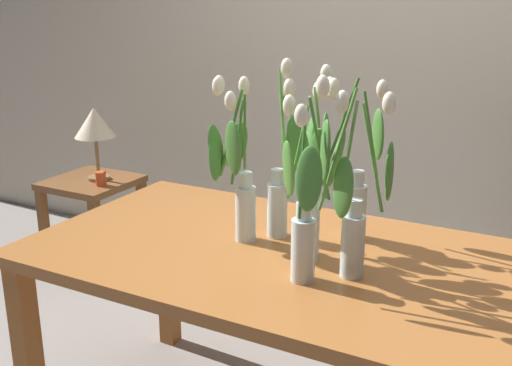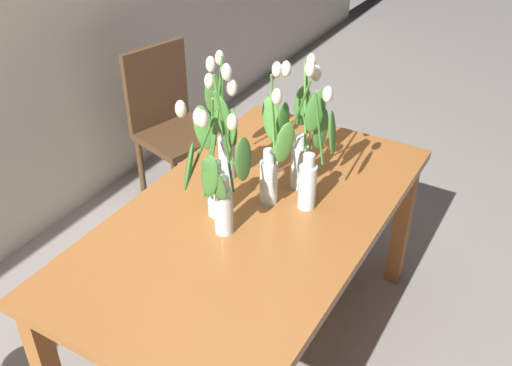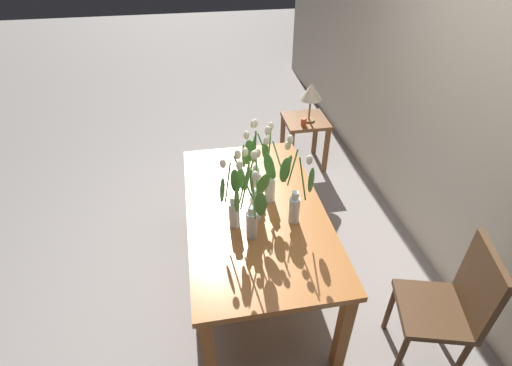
{
  "view_description": "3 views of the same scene",
  "coord_description": "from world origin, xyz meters",
  "px_view_note": "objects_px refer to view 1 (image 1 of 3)",
  "views": [
    {
      "loc": [
        0.76,
        -1.59,
        1.5
      ],
      "look_at": [
        -0.05,
        -0.07,
        0.98
      ],
      "focal_mm": 42.63,
      "sensor_mm": 36.0,
      "label": 1
    },
    {
      "loc": [
        -1.51,
        -0.9,
        2.05
      ],
      "look_at": [
        -0.06,
        -0.05,
        0.93
      ],
      "focal_mm": 40.93,
      "sensor_mm": 36.0,
      "label": 2
    },
    {
      "loc": [
        1.92,
        -0.33,
        2.39
      ],
      "look_at": [
        -0.03,
        0.01,
        0.92
      ],
      "focal_mm": 27.02,
      "sensor_mm": 36.0,
      "label": 3
    }
  ],
  "objects_px": {
    "tulip_vase_1": "(309,204)",
    "tulip_vase_5": "(236,174)",
    "tulip_vase_4": "(287,176)",
    "tulip_vase_2": "(355,183)",
    "pillar_candle": "(101,179)",
    "side_table": "(93,200)",
    "dining_table": "(280,278)",
    "table_lamp": "(95,125)",
    "tulip_vase_0": "(353,207)",
    "tulip_vase_3": "(307,218)"
  },
  "relations": [
    {
      "from": "table_lamp",
      "to": "tulip_vase_2",
      "type": "bearing_deg",
      "value": -19.86
    },
    {
      "from": "side_table",
      "to": "tulip_vase_4",
      "type": "bearing_deg",
      "value": -24.49
    },
    {
      "from": "pillar_candle",
      "to": "tulip_vase_0",
      "type": "bearing_deg",
      "value": -26.24
    },
    {
      "from": "tulip_vase_3",
      "to": "tulip_vase_5",
      "type": "distance_m",
      "value": 0.37
    },
    {
      "from": "tulip_vase_1",
      "to": "tulip_vase_5",
      "type": "distance_m",
      "value": 0.29
    },
    {
      "from": "tulip_vase_1",
      "to": "tulip_vase_5",
      "type": "bearing_deg",
      "value": 169.51
    },
    {
      "from": "tulip_vase_5",
      "to": "side_table",
      "type": "bearing_deg",
      "value": 150.53
    },
    {
      "from": "tulip_vase_3",
      "to": "pillar_candle",
      "type": "bearing_deg",
      "value": 150.41
    },
    {
      "from": "table_lamp",
      "to": "tulip_vase_5",
      "type": "bearing_deg",
      "value": -30.83
    },
    {
      "from": "dining_table",
      "to": "table_lamp",
      "type": "distance_m",
      "value": 1.73
    },
    {
      "from": "tulip_vase_1",
      "to": "pillar_candle",
      "type": "xyz_separation_m",
      "value": [
        -1.52,
        0.77,
        -0.33
      ]
    },
    {
      "from": "tulip_vase_2",
      "to": "tulip_vase_5",
      "type": "distance_m",
      "value": 0.39
    },
    {
      "from": "tulip_vase_1",
      "to": "table_lamp",
      "type": "xyz_separation_m",
      "value": [
        -1.61,
        0.85,
        -0.06
      ]
    },
    {
      "from": "tulip_vase_2",
      "to": "side_table",
      "type": "distance_m",
      "value": 1.87
    },
    {
      "from": "pillar_candle",
      "to": "side_table",
      "type": "bearing_deg",
      "value": 154.75
    },
    {
      "from": "tulip_vase_4",
      "to": "table_lamp",
      "type": "bearing_deg",
      "value": 154.3
    },
    {
      "from": "dining_table",
      "to": "tulip_vase_0",
      "type": "distance_m",
      "value": 0.41
    },
    {
      "from": "tulip_vase_0",
      "to": "side_table",
      "type": "xyz_separation_m",
      "value": [
        -1.8,
        0.89,
        -0.52
      ]
    },
    {
      "from": "tulip_vase_4",
      "to": "table_lamp",
      "type": "xyz_separation_m",
      "value": [
        -1.47,
        0.71,
        -0.09
      ]
    },
    {
      "from": "tulip_vase_2",
      "to": "pillar_candle",
      "type": "distance_m",
      "value": 1.69
    },
    {
      "from": "table_lamp",
      "to": "pillar_candle",
      "type": "bearing_deg",
      "value": -42.23
    },
    {
      "from": "dining_table",
      "to": "tulip_vase_2",
      "type": "relative_size",
      "value": 2.83
    },
    {
      "from": "tulip_vase_1",
      "to": "tulip_vase_4",
      "type": "bearing_deg",
      "value": 135.27
    },
    {
      "from": "tulip_vase_3",
      "to": "tulip_vase_4",
      "type": "bearing_deg",
      "value": 125.36
    },
    {
      "from": "tulip_vase_2",
      "to": "pillar_candle",
      "type": "height_order",
      "value": "tulip_vase_2"
    },
    {
      "from": "dining_table",
      "to": "side_table",
      "type": "bearing_deg",
      "value": 152.56
    },
    {
      "from": "tulip_vase_5",
      "to": "pillar_candle",
      "type": "relative_size",
      "value": 7.07
    },
    {
      "from": "tulip_vase_0",
      "to": "tulip_vase_2",
      "type": "bearing_deg",
      "value": 108.06
    },
    {
      "from": "tulip_vase_0",
      "to": "tulip_vase_5",
      "type": "bearing_deg",
      "value": 165.57
    },
    {
      "from": "dining_table",
      "to": "tulip_vase_5",
      "type": "distance_m",
      "value": 0.36
    },
    {
      "from": "pillar_candle",
      "to": "tulip_vase_5",
      "type": "bearing_deg",
      "value": -29.89
    },
    {
      "from": "tulip_vase_4",
      "to": "tulip_vase_3",
      "type": "bearing_deg",
      "value": -54.64
    },
    {
      "from": "tulip_vase_2",
      "to": "tulip_vase_5",
      "type": "height_order",
      "value": "tulip_vase_2"
    },
    {
      "from": "tulip_vase_1",
      "to": "tulip_vase_3",
      "type": "xyz_separation_m",
      "value": [
        0.05,
        -0.12,
        0.0
      ]
    },
    {
      "from": "tulip_vase_3",
      "to": "table_lamp",
      "type": "distance_m",
      "value": 1.92
    },
    {
      "from": "tulip_vase_4",
      "to": "table_lamp",
      "type": "height_order",
      "value": "tulip_vase_4"
    },
    {
      "from": "tulip_vase_2",
      "to": "tulip_vase_4",
      "type": "bearing_deg",
      "value": -151.27
    },
    {
      "from": "tulip_vase_0",
      "to": "side_table",
      "type": "bearing_deg",
      "value": 153.83
    },
    {
      "from": "tulip_vase_2",
      "to": "tulip_vase_3",
      "type": "bearing_deg",
      "value": -91.11
    },
    {
      "from": "table_lamp",
      "to": "tulip_vase_0",
      "type": "bearing_deg",
      "value": -27.19
    },
    {
      "from": "dining_table",
      "to": "tulip_vase_1",
      "type": "relative_size",
      "value": 2.89
    },
    {
      "from": "tulip_vase_3",
      "to": "tulip_vase_4",
      "type": "relative_size",
      "value": 0.94
    },
    {
      "from": "tulip_vase_1",
      "to": "side_table",
      "type": "xyz_separation_m",
      "value": [
        -1.65,
        0.83,
        -0.49
      ]
    },
    {
      "from": "dining_table",
      "to": "pillar_candle",
      "type": "height_order",
      "value": "dining_table"
    },
    {
      "from": "tulip_vase_4",
      "to": "side_table",
      "type": "bearing_deg",
      "value": 155.51
    },
    {
      "from": "tulip_vase_4",
      "to": "table_lamp",
      "type": "distance_m",
      "value": 1.63
    },
    {
      "from": "dining_table",
      "to": "pillar_candle",
      "type": "distance_m",
      "value": 1.6
    },
    {
      "from": "tulip_vase_1",
      "to": "tulip_vase_4",
      "type": "relative_size",
      "value": 0.94
    },
    {
      "from": "tulip_vase_3",
      "to": "tulip_vase_5",
      "type": "height_order",
      "value": "tulip_vase_3"
    },
    {
      "from": "tulip_vase_1",
      "to": "side_table",
      "type": "bearing_deg",
      "value": 153.39
    }
  ]
}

